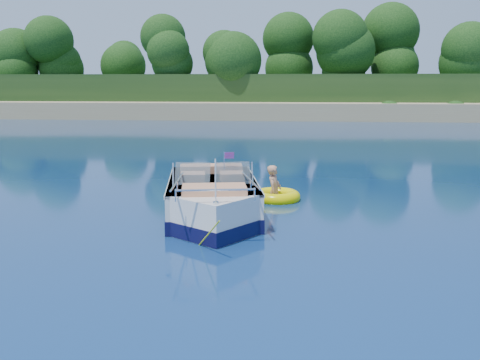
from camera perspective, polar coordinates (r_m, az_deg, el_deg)
The scene contains 6 objects.
ground at distance 12.06m, azimuth 1.73°, elevation -5.46°, with size 160.00×160.00×0.00m, color #092044.
shoreline at distance 75.38m, azimuth 5.18°, elevation 8.62°, with size 170.00×59.00×6.00m.
treeline at distance 52.64m, azimuth 5.03°, elevation 12.84°, with size 150.00×7.12×8.19m.
motorboat at distance 13.16m, azimuth -2.91°, elevation -2.35°, with size 2.85×6.04×2.03m.
tow_tube at distance 15.20m, azimuth 3.89°, elevation -1.77°, with size 1.39×1.39×0.36m.
boy at distance 15.25m, azimuth 3.69°, elevation -2.09°, with size 0.57×0.37×1.57m, color tan.
Camera 1 is at (0.80, -11.57, 3.30)m, focal length 40.00 mm.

